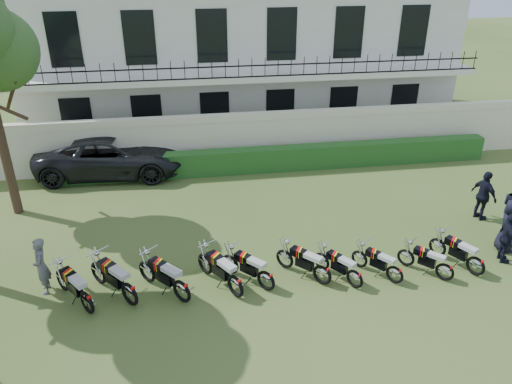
% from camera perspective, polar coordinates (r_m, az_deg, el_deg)
% --- Properties ---
extents(ground, '(100.00, 100.00, 0.00)m').
position_cam_1_polar(ground, '(14.89, 4.55, -8.89)').
color(ground, '#364E1F').
rests_on(ground, ground).
extents(perimeter_wall, '(30.00, 0.35, 2.30)m').
position_cam_1_polar(perimeter_wall, '(21.33, -0.18, 6.16)').
color(perimeter_wall, beige).
rests_on(perimeter_wall, ground).
extents(hedge, '(18.00, 0.60, 1.00)m').
position_cam_1_polar(hedge, '(21.01, 2.85, 3.83)').
color(hedge, '#1C4418').
rests_on(hedge, ground).
extents(building, '(20.40, 9.60, 7.40)m').
position_cam_1_polar(building, '(26.35, -2.23, 15.85)').
color(building, silver).
rests_on(building, ground).
extents(motorcycle_0, '(1.26, 1.65, 1.08)m').
position_cam_1_polar(motorcycle_0, '(13.73, -18.82, -11.36)').
color(motorcycle_0, black).
rests_on(motorcycle_0, ground).
extents(motorcycle_1, '(1.44, 1.69, 1.15)m').
position_cam_1_polar(motorcycle_1, '(13.66, -14.30, -10.69)').
color(motorcycle_1, black).
rests_on(motorcycle_1, ground).
extents(motorcycle_2, '(1.46, 1.60, 1.13)m').
position_cam_1_polar(motorcycle_2, '(13.51, -8.52, -10.61)').
color(motorcycle_2, black).
rests_on(motorcycle_2, ground).
extents(motorcycle_3, '(1.16, 1.78, 1.11)m').
position_cam_1_polar(motorcycle_3, '(13.56, -2.37, -10.16)').
color(motorcycle_3, black).
rests_on(motorcycle_3, ground).
extents(motorcycle_4, '(1.36, 1.44, 1.03)m').
position_cam_1_polar(motorcycle_4, '(13.80, 1.17, -9.59)').
color(motorcycle_4, black).
rests_on(motorcycle_4, ground).
extents(motorcycle_5, '(1.34, 1.44, 1.02)m').
position_cam_1_polar(motorcycle_5, '(14.14, 7.62, -8.88)').
color(motorcycle_5, black).
rests_on(motorcycle_5, ground).
extents(motorcycle_6, '(1.05, 1.47, 0.94)m').
position_cam_1_polar(motorcycle_6, '(14.18, 11.27, -9.28)').
color(motorcycle_6, black).
rests_on(motorcycle_6, ground).
extents(motorcycle_7, '(1.11, 1.38, 0.92)m').
position_cam_1_polar(motorcycle_7, '(14.62, 15.63, -8.66)').
color(motorcycle_7, black).
rests_on(motorcycle_7, ground).
extents(motorcycle_8, '(1.21, 1.30, 0.92)m').
position_cam_1_polar(motorcycle_8, '(15.16, 20.84, -8.12)').
color(motorcycle_8, black).
rests_on(motorcycle_8, ground).
extents(motorcycle_9, '(0.98, 1.66, 1.01)m').
position_cam_1_polar(motorcycle_9, '(15.70, 23.90, -7.30)').
color(motorcycle_9, black).
rests_on(motorcycle_9, ground).
extents(suv, '(6.12, 3.12, 1.66)m').
position_cam_1_polar(suv, '(21.32, -16.19, 4.07)').
color(suv, black).
rests_on(suv, ground).
extents(inspector, '(0.49, 0.66, 1.66)m').
position_cam_1_polar(inspector, '(14.75, -23.33, -7.78)').
color(inspector, slate).
rests_on(inspector, ground).
extents(officer_2, '(0.61, 1.00, 1.60)m').
position_cam_1_polar(officer_2, '(16.56, 26.76, -4.74)').
color(officer_2, black).
rests_on(officer_2, ground).
extents(officer_3, '(0.73, 0.95, 1.72)m').
position_cam_1_polar(officer_3, '(17.16, 26.88, -3.45)').
color(officer_3, black).
rests_on(officer_3, ground).
extents(officer_5, '(0.69, 1.12, 1.78)m').
position_cam_1_polar(officer_5, '(18.72, 24.59, -0.39)').
color(officer_5, black).
rests_on(officer_5, ground).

